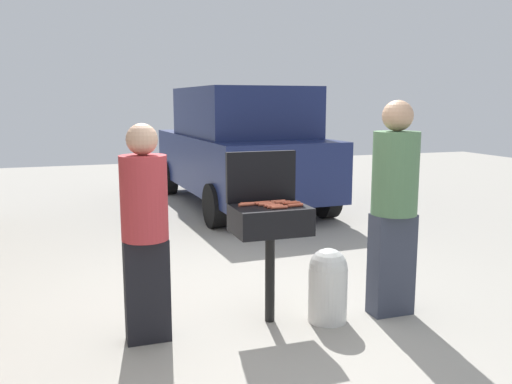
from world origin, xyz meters
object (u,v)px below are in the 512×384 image
Objects in this scene: hot_dog_5 at (295,205)px; person_left at (145,226)px; hot_dog_2 at (262,203)px; hot_dog_9 at (292,203)px; hot_dog_4 at (278,202)px; hot_dog_0 at (267,204)px; propane_tank at (328,284)px; hot_dog_7 at (282,202)px; hot_dog_1 at (275,206)px; parked_minivan at (240,146)px; hot_dog_3 at (289,203)px; bbq_grill at (270,224)px; hot_dog_12 at (272,206)px; person_right at (394,201)px; hot_dog_11 at (246,205)px; hot_dog_10 at (248,204)px; hot_dog_8 at (264,204)px; hot_dog_6 at (279,207)px.

hot_dog_5 is 1.18m from person_left.
hot_dog_9 is (0.22, -0.11, 0.00)m from hot_dog_2.
hot_dog_4 is at bearing 126.30° from hot_dog_9.
propane_tank is (0.48, -0.17, -0.66)m from hot_dog_0.
hot_dog_7 is at bearing 132.33° from hot_dog_9.
hot_dog_2 is at bearing 102.76° from hot_dog_1.
propane_tank is at bearing -12.29° from hot_dog_5.
parked_minivan is at bearing 77.60° from hot_dog_9.
hot_dog_3 is (0.20, -0.08, 0.00)m from hot_dog_2.
hot_dog_7 is (0.13, 0.05, 0.16)m from bbq_grill.
propane_tank is at bearing 12.59° from person_left.
parked_minivan reaches higher than hot_dog_7.
parked_minivan reaches higher than hot_dog_2.
parked_minivan is (1.31, 4.84, 0.04)m from hot_dog_2.
hot_dog_12 is at bearing 165.56° from hot_dog_5.
person_left is at bearing 179.67° from hot_dog_12.
hot_dog_9 is at bearing -22.80° from person_right.
hot_dog_5 is 1.00× the size of hot_dog_11.
bbq_grill is at bearing -136.26° from hot_dog_4.
hot_dog_11 is at bearing 24.11° from person_left.
hot_dog_10 is (-0.32, 0.07, 0.00)m from hot_dog_3.
hot_dog_10 is at bearing 149.56° from bbq_grill.
hot_dog_1 is at bearing -77.24° from hot_dog_2.
hot_dog_8 is at bearing 145.32° from hot_dog_5.
person_left is (-1.45, 0.11, 0.57)m from propane_tank.
hot_dog_1 is at bearing 171.69° from propane_tank.
person_left is at bearing -174.32° from hot_dog_8.
hot_dog_10 is (-0.33, 0.18, 0.00)m from hot_dog_5.
hot_dog_8 is 0.07× the size of person_right.
hot_dog_3 and hot_dog_5 have the same top height.
hot_dog_0 is 0.16m from hot_dog_7.
hot_dog_8 is at bearing -91.80° from hot_dog_2.
hot_dog_0 is 1.00× the size of hot_dog_11.
hot_dog_7 is 0.07× the size of person_right.
hot_dog_3 is 1.00× the size of hot_dog_8.
person_left is at bearing -175.13° from hot_dog_7.
bbq_grill is 7.44× the size of hot_dog_2.
hot_dog_3 and hot_dog_6 have the same top height.
hot_dog_0 is 0.21× the size of propane_tank.
parked_minivan is at bearing 80.79° from propane_tank.
hot_dog_7 is 0.93m from person_right.
hot_dog_10 is 0.03× the size of parked_minivan.
hot_dog_11 is (-0.31, 0.01, 0.00)m from hot_dog_7.
hot_dog_7 is 1.13m from person_left.
parked_minivan is (1.11, 4.92, 0.04)m from hot_dog_3.
hot_dog_2 is 0.12m from hot_dog_10.
hot_dog_4 is 0.21× the size of propane_tank.
hot_dog_0 is 1.00× the size of hot_dog_9.
hot_dog_12 is 1.00m from person_left.
hot_dog_8 is 0.03× the size of parked_minivan.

